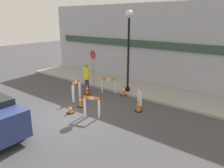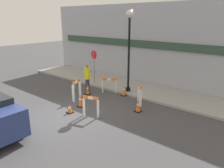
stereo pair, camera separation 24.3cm
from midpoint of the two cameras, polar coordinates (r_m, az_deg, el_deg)
ground_plane at (r=10.66m, az=-13.69°, el=-8.71°), size 60.00×60.00×0.00m
sidewalk_slab at (r=14.72m, az=4.63°, el=-0.81°), size 18.00×2.86×0.13m
storefront_facade at (r=15.42m, az=8.04°, el=10.11°), size 18.00×0.22×5.50m
streetlamp_post at (r=13.09m, az=3.82°, el=11.26°), size 0.44×0.44×4.83m
stop_sign at (r=15.09m, az=-5.43°, el=5.88°), size 0.59×0.13×2.30m
barricade_0 at (r=10.37m, az=-6.00°, el=-5.74°), size 0.80×0.38×1.02m
barricade_1 at (r=11.88m, az=6.66°, el=-2.67°), size 0.57×0.61×1.09m
barricade_2 at (r=13.62m, az=-1.36°, el=-0.19°), size 0.82×0.60×0.96m
barricade_3 at (r=12.61m, az=-9.81°, el=-1.47°), size 0.43×0.87×1.12m
traffic_cone_0 at (r=11.03m, az=6.36°, el=-5.58°), size 0.30×0.30×0.68m
traffic_cone_1 at (r=13.46m, az=-7.04°, el=-1.38°), size 0.30×0.30×0.69m
traffic_cone_2 at (r=11.66m, az=-8.81°, el=-4.29°), size 0.30×0.30×0.72m
traffic_cone_3 at (r=11.03m, az=-11.45°, el=-6.42°), size 0.30×0.30×0.46m
traffic_cone_4 at (r=13.20m, az=2.54°, el=-1.66°), size 0.30×0.30×0.68m
person_worker at (r=13.73m, az=-7.12°, el=1.67°), size 0.46×0.46×1.78m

